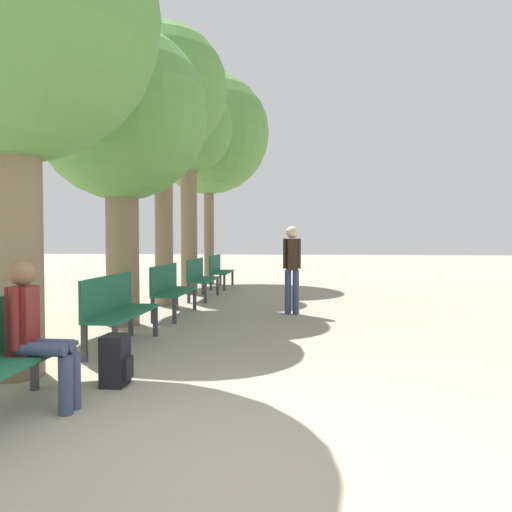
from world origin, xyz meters
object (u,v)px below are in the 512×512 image
(tree_row_0, at_px, (11,19))
(tree_row_2, at_px, (163,92))
(tree_row_3, at_px, (189,132))
(tree_row_1, at_px, (121,118))
(tree_row_4, at_px, (209,134))
(person_seated, at_px, (36,330))
(pedestrian_near, at_px, (292,264))
(bench_row_4, at_px, (219,269))
(backpack, at_px, (116,361))
(bench_row_3, at_px, (200,276))
(bench_row_1, at_px, (117,306))
(bench_row_2, at_px, (170,286))

(tree_row_0, xyz_separation_m, tree_row_2, (-0.00, 5.53, 0.85))
(tree_row_3, bearing_deg, tree_row_1, -90.00)
(tree_row_1, distance_m, tree_row_4, 7.65)
(person_seated, xyz_separation_m, pedestrian_near, (1.99, 5.49, 0.27))
(tree_row_3, bearing_deg, bench_row_4, 70.23)
(person_seated, xyz_separation_m, backpack, (0.39, 0.75, -0.44))
(bench_row_3, xyz_separation_m, tree_row_4, (-0.53, 3.92, 4.15))
(tree_row_2, distance_m, person_seated, 7.59)
(bench_row_3, bearing_deg, bench_row_1, -90.00)
(pedestrian_near, bearing_deg, tree_row_4, 114.31)
(bench_row_2, distance_m, backpack, 4.34)
(tree_row_1, relative_size, tree_row_4, 0.74)
(tree_row_0, relative_size, backpack, 10.60)
(bench_row_4, bearing_deg, tree_row_1, -94.84)
(bench_row_3, relative_size, backpack, 3.34)
(bench_row_2, distance_m, pedestrian_near, 2.31)
(bench_row_2, xyz_separation_m, person_seated, (0.24, -5.03, 0.13))
(bench_row_4, relative_size, backpack, 3.34)
(bench_row_1, relative_size, backpack, 3.34)
(bench_row_2, bearing_deg, bench_row_1, -90.00)
(tree_row_4, distance_m, pedestrian_near, 7.68)
(backpack, height_order, pedestrian_near, pedestrian_near)
(tree_row_2, distance_m, tree_row_3, 2.36)
(bench_row_3, relative_size, tree_row_3, 0.30)
(tree_row_2, distance_m, tree_row_4, 5.10)
(tree_row_1, xyz_separation_m, tree_row_4, (-0.00, 7.54, 1.29))
(tree_row_1, bearing_deg, backpack, -70.71)
(bench_row_2, height_order, person_seated, person_seated)
(bench_row_2, height_order, tree_row_0, tree_row_0)
(tree_row_4, bearing_deg, person_seated, -86.22)
(tree_row_3, bearing_deg, tree_row_4, 90.00)
(bench_row_1, xyz_separation_m, tree_row_2, (-0.53, 4.11, 3.97))
(bench_row_3, distance_m, tree_row_4, 5.73)
(bench_row_3, xyz_separation_m, backpack, (0.62, -6.93, -0.31))
(bench_row_1, height_order, tree_row_1, tree_row_1)
(tree_row_4, xyz_separation_m, backpack, (1.16, -10.85, -4.45))
(backpack, bearing_deg, tree_row_3, 98.13)
(tree_row_1, relative_size, pedestrian_near, 2.94)
(tree_row_0, bearing_deg, tree_row_3, 90.00)
(tree_row_0, bearing_deg, bench_row_2, 82.55)
(bench_row_4, relative_size, tree_row_2, 0.28)
(tree_row_1, height_order, tree_row_4, tree_row_4)
(bench_row_1, bearing_deg, bench_row_2, 90.00)
(pedestrian_near, bearing_deg, person_seated, -109.95)
(bench_row_1, relative_size, tree_row_0, 0.31)
(tree_row_4, bearing_deg, bench_row_3, -82.28)
(tree_row_3, bearing_deg, pedestrian_near, -50.55)
(tree_row_1, height_order, tree_row_2, tree_row_2)
(pedestrian_near, bearing_deg, tree_row_1, -152.46)
(tree_row_0, relative_size, tree_row_1, 1.07)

